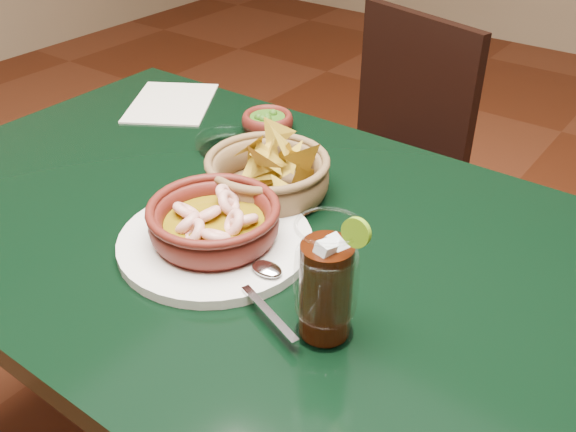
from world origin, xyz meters
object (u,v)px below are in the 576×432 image
Objects in this scene: dining_table at (230,262)px; dining_chair at (377,171)px; chip_basket at (268,175)px; cola_drink at (326,283)px; shrimp_plate at (215,227)px.

dining_chair is at bearing 98.26° from dining_table.
chip_basket is 1.30× the size of cola_drink.
chip_basket is at bearing -78.97° from dining_chair.
dining_chair is at bearing 101.03° from chip_basket.
shrimp_plate is (0.05, -0.08, 0.13)m from dining_table.
cola_drink is at bearing -65.31° from dining_chair.
dining_table is 0.36m from cola_drink.
dining_table is 3.16× the size of shrimp_plate.
dining_chair is at bearing 100.84° from shrimp_plate.
shrimp_plate reaches higher than dining_table.
chip_basket is at bearing 78.61° from dining_table.
chip_basket reaches higher than dining_chair.
cola_drink is at bearing -13.63° from shrimp_plate.
dining_table is 6.43× the size of cola_drink.
dining_chair is (-0.10, 0.70, -0.17)m from dining_table.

